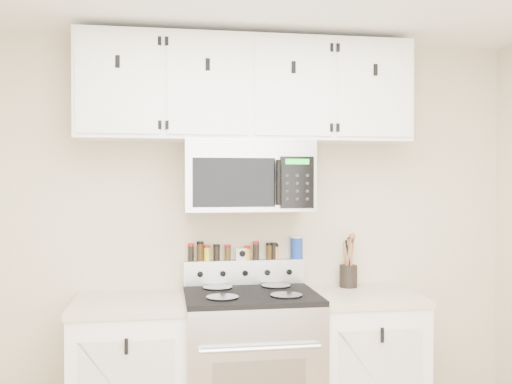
% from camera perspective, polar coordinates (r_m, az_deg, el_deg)
% --- Properties ---
extents(back_wall, '(3.50, 0.01, 2.50)m').
position_cam_1_polar(back_wall, '(3.64, -1.28, -4.39)').
color(back_wall, '#C5B493').
rests_on(back_wall, floor).
extents(range, '(0.76, 0.65, 1.10)m').
position_cam_1_polar(range, '(3.49, -0.54, -17.47)').
color(range, '#B7B7BA').
rests_on(range, floor).
extents(base_cabinet_left, '(0.64, 0.62, 0.92)m').
position_cam_1_polar(base_cabinet_left, '(3.49, -12.46, -17.93)').
color(base_cabinet_left, white).
rests_on(base_cabinet_left, floor).
extents(base_cabinet_right, '(0.64, 0.62, 0.92)m').
position_cam_1_polar(base_cabinet_right, '(3.68, 10.59, -16.92)').
color(base_cabinet_right, white).
rests_on(base_cabinet_right, floor).
extents(microwave, '(0.76, 0.44, 0.42)m').
position_cam_1_polar(microwave, '(3.44, -0.85, 1.63)').
color(microwave, '#9E9EA3').
rests_on(microwave, back_wall).
extents(upper_cabinets, '(2.00, 0.35, 0.62)m').
position_cam_1_polar(upper_cabinets, '(3.50, -0.92, 10.16)').
color(upper_cabinets, white).
rests_on(upper_cabinets, back_wall).
extents(utensil_crock, '(0.11, 0.11, 0.33)m').
position_cam_1_polar(utensil_crock, '(3.72, 9.22, -8.12)').
color(utensil_crock, black).
rests_on(utensil_crock, base_cabinet_right).
extents(kitchen_timer, '(0.08, 0.07, 0.08)m').
position_cam_1_polar(kitchen_timer, '(3.62, -1.42, -6.22)').
color(kitchen_timer, white).
rests_on(kitchen_timer, range).
extents(salt_canister, '(0.08, 0.08, 0.15)m').
position_cam_1_polar(salt_canister, '(3.67, 4.08, -5.55)').
color(salt_canister, '#153996').
rests_on(salt_canister, range).
extents(spice_jar_0, '(0.04, 0.04, 0.11)m').
position_cam_1_polar(spice_jar_0, '(3.59, -6.53, -6.00)').
color(spice_jar_0, black).
rests_on(spice_jar_0, range).
extents(spice_jar_1, '(0.04, 0.04, 0.12)m').
position_cam_1_polar(spice_jar_1, '(3.59, -5.60, -5.90)').
color(spice_jar_1, '#39260D').
rests_on(spice_jar_1, range).
extents(spice_jar_2, '(0.04, 0.04, 0.10)m').
position_cam_1_polar(spice_jar_2, '(3.59, -4.93, -6.08)').
color(spice_jar_2, yellow).
rests_on(spice_jar_2, range).
extents(spice_jar_3, '(0.04, 0.04, 0.10)m').
position_cam_1_polar(spice_jar_3, '(3.60, -3.95, -6.04)').
color(spice_jar_3, black).
rests_on(spice_jar_3, range).
extents(spice_jar_4, '(0.04, 0.04, 0.10)m').
position_cam_1_polar(spice_jar_4, '(3.60, -2.84, -6.06)').
color(spice_jar_4, '#453210').
rests_on(spice_jar_4, range).
extents(spice_jar_5, '(0.04, 0.04, 0.09)m').
position_cam_1_polar(spice_jar_5, '(3.62, -0.89, -6.10)').
color(spice_jar_5, gold).
rests_on(spice_jar_5, range).
extents(spice_jar_6, '(0.04, 0.04, 0.12)m').
position_cam_1_polar(spice_jar_6, '(3.63, -0.01, -5.87)').
color(spice_jar_6, black).
rests_on(spice_jar_6, range).
extents(spice_jar_7, '(0.04, 0.04, 0.11)m').
position_cam_1_polar(spice_jar_7, '(3.64, 1.32, -5.91)').
color(spice_jar_7, '#3E2A0E').
rests_on(spice_jar_7, range).
extents(spice_jar_8, '(0.04, 0.04, 0.11)m').
position_cam_1_polar(spice_jar_8, '(3.65, 1.82, -5.90)').
color(spice_jar_8, black).
rests_on(spice_jar_8, range).
extents(spice_jar_9, '(0.04, 0.04, 0.10)m').
position_cam_1_polar(spice_jar_9, '(3.65, 1.96, -5.98)').
color(spice_jar_9, gold).
rests_on(spice_jar_9, range).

